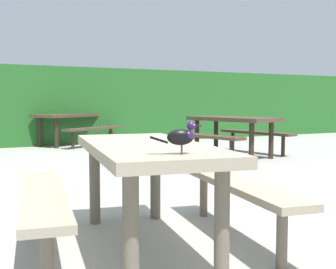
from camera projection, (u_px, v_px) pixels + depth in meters
name	position (u px, v px, depth m)	size (l,w,h in m)	color
ground_plane	(169.00, 236.00, 3.33)	(60.00, 60.00, 0.00)	#A3A099
hedge_wall	(13.00, 106.00, 10.72)	(28.00, 2.27, 1.85)	#235B23
picnic_table_foreground	(146.00, 169.00, 3.05)	(1.95, 1.97, 0.74)	gray
bird_grackle	(182.00, 136.00, 2.40)	(0.28, 0.13, 0.18)	black
picnic_table_mid_left	(232.00, 127.00, 8.18)	(1.98, 2.00, 0.74)	#473828
picnic_table_mid_right	(71.00, 122.00, 10.29)	(2.33, 2.32, 0.74)	#473828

